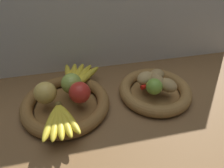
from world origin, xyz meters
The scene contains 15 objects.
ground_plane centered at (0.00, 0.00, -1.50)cm, with size 140.00×90.00×3.00cm, color brown.
back_wall centered at (0.00, 30.00, 27.50)cm, with size 140.00×3.00×55.00cm.
fruit_bowl_left centered at (-18.99, 2.27, 2.13)cm, with size 33.23×33.23×4.61cm.
fruit_bowl_right centered at (17.05, 2.27, 2.14)cm, with size 29.35×29.35×4.61cm.
apple_green_back centered at (-15.86, 6.07, 8.53)cm, with size 7.83×7.83×7.83cm, color #99B74C.
apple_red_right centered at (-13.27, 0.34, 8.52)cm, with size 7.82×7.82×7.82cm, color red.
apple_golden_left centered at (-25.23, 2.39, 8.61)cm, with size 7.99×7.99×7.99cm, color #DBB756.
banana_bunch_front centered at (-20.71, -9.45, 6.04)cm, with size 13.46×17.10×2.85cm.
banana_bunch_back centered at (-13.20, 13.88, 6.04)cm, with size 16.08×19.58×2.85cm.
potato_back centered at (19.06, 6.69, 6.80)cm, with size 6.67×5.76×4.37cm, color #A38451.
potato_oblong centered at (13.43, 5.08, 7.07)cm, with size 7.79×5.89×4.92cm, color tan.
potato_large centered at (17.05, 2.27, 7.19)cm, with size 7.93×5.44×5.15cm, color #A38451.
potato_small centered at (20.26, -0.94, 7.02)cm, with size 7.86×5.72×4.82cm, color #A38451.
lime_near centered at (14.45, -1.62, 7.74)cm, with size 6.26×6.26×6.26cm, color #7AAD3D.
chili_pepper centered at (16.87, 3.10, 5.58)cm, with size 1.93×1.93×12.94cm, color red.
Camera 1 is at (-14.03, -56.40, 54.54)cm, focal length 32.34 mm.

